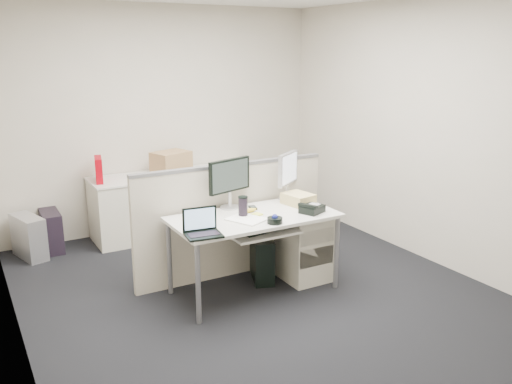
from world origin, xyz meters
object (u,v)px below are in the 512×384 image
desk (254,222)px  laptop (203,223)px  monitor_main (230,184)px  desk_phone (312,209)px

desk → laptop: 0.70m
monitor_main → desk_phone: (0.59, -0.50, -0.20)m
monitor_main → laptop: (-0.54, -0.60, -0.13)m
desk → monitor_main: (-0.08, 0.32, 0.30)m
laptop → desk: bearing=31.8°
desk → monitor_main: bearing=104.1°
laptop → desk_phone: bearing=12.5°
monitor_main → desk_phone: size_ratio=2.28×
monitor_main → desk: bearing=-91.1°
desk → desk_phone: (0.51, -0.18, 0.10)m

